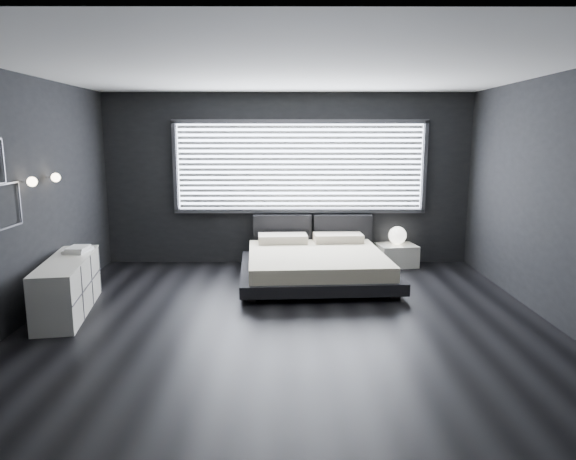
{
  "coord_description": "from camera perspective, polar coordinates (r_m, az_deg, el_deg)",
  "views": [
    {
      "loc": [
        -0.02,
        -5.72,
        2.1
      ],
      "look_at": [
        0.0,
        0.85,
        0.9
      ],
      "focal_mm": 32.0,
      "sensor_mm": 36.0,
      "label": 1
    }
  ],
  "objects": [
    {
      "name": "room",
      "position": [
        5.76,
        0.02,
        3.37
      ],
      "size": [
        6.04,
        6.0,
        2.8
      ],
      "color": "black",
      "rests_on": "ground"
    },
    {
      "name": "window",
      "position": [
        8.43,
        1.33,
        7.03
      ],
      "size": [
        4.14,
        0.09,
        1.52
      ],
      "color": "white",
      "rests_on": "ground"
    },
    {
      "name": "headboard",
      "position": [
        8.51,
        2.74,
        -0.01
      ],
      "size": [
        1.96,
        0.16,
        0.52
      ],
      "color": "black",
      "rests_on": "ground"
    },
    {
      "name": "sconce_near",
      "position": [
        6.46,
        -26.58,
        4.82
      ],
      "size": [
        0.18,
        0.11,
        0.11
      ],
      "color": "silver",
      "rests_on": "ground"
    },
    {
      "name": "sconce_far",
      "position": [
        7.0,
        -24.42,
        5.34
      ],
      "size": [
        0.18,
        0.11,
        0.11
      ],
      "color": "silver",
      "rests_on": "ground"
    },
    {
      "name": "wall_art_lower",
      "position": [
        6.22,
        -28.59,
        2.43
      ],
      "size": [
        0.01,
        0.48,
        0.48
      ],
      "color": "#47474C",
      "rests_on": "ground"
    },
    {
      "name": "bed",
      "position": [
        7.55,
        3.09,
        -3.75
      ],
      "size": [
        2.3,
        2.21,
        0.56
      ],
      "color": "black",
      "rests_on": "ground"
    },
    {
      "name": "nightstand",
      "position": [
        8.63,
        11.94,
        -2.74
      ],
      "size": [
        0.68,
        0.6,
        0.35
      ],
      "primitive_type": "cube",
      "rotation": [
        0.0,
        0.0,
        0.17
      ],
      "color": "white",
      "rests_on": "ground"
    },
    {
      "name": "orb_lamp",
      "position": [
        8.62,
        12.06,
        -0.58
      ],
      "size": [
        0.29,
        0.29,
        0.29
      ],
      "primitive_type": "sphere",
      "color": "white",
      "rests_on": "nightstand"
    },
    {
      "name": "dresser",
      "position": [
        6.74,
        -23.22,
        -5.75
      ],
      "size": [
        0.73,
        1.69,
        0.66
      ],
      "color": "white",
      "rests_on": "ground"
    },
    {
      "name": "book_stack",
      "position": [
        7.04,
        -22.31,
        -2.01
      ],
      "size": [
        0.3,
        0.37,
        0.07
      ],
      "color": "silver",
      "rests_on": "dresser"
    }
  ]
}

